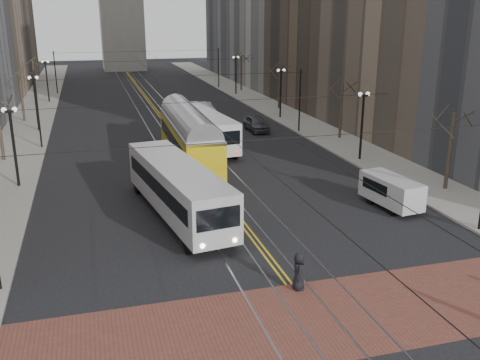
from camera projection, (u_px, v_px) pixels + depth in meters
ground at (282, 275)px, 25.87m from camera, size 260.00×260.00×0.00m
sidewalk_left at (32, 119)px, 63.25m from camera, size 5.00×140.00×0.15m
sidewalk_right at (271, 108)px, 71.07m from camera, size 5.00×140.00×0.15m
crosswalk_band at (315, 318)px, 22.20m from camera, size 25.00×6.00×0.01m
streetcar_rails at (159, 114)px, 67.18m from camera, size 4.80×130.00×0.02m
centre_lines at (159, 114)px, 67.18m from camera, size 0.42×130.00×0.01m
lamp_posts at (180, 114)px, 51.43m from camera, size 27.60×57.20×5.60m
street_trees at (169, 104)px, 57.39m from camera, size 31.68×53.28×5.60m
trolley_wires at (170, 95)px, 56.72m from camera, size 25.96×120.00×6.60m
transit_bus at (178, 191)px, 32.87m from camera, size 4.72×13.64×3.34m
streetcar at (189, 141)px, 44.85m from camera, size 3.16×15.56×3.65m
rear_bus at (203, 130)px, 50.02m from camera, size 3.99×12.98×3.33m
cargo_van at (391, 193)px, 34.52m from camera, size 2.32×4.81×2.05m
sedan_grey at (256, 123)px, 57.22m from camera, size 1.99×4.81×1.63m
sedan_silver at (205, 109)px, 66.41m from camera, size 2.10×4.79×1.53m
pedestrian_a at (299, 271)px, 24.29m from camera, size 0.78×0.99×1.79m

